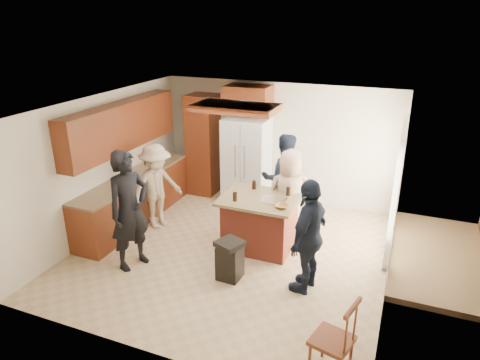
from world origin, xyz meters
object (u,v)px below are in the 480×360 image
at_px(person_counter, 157,187).
at_px(trash_bin, 230,259).
at_px(person_behind_left, 284,179).
at_px(person_side_right, 309,236).
at_px(person_behind_right, 290,195).
at_px(kitchen_island, 260,222).
at_px(refrigerator, 247,160).
at_px(person_front_left, 129,210).
at_px(spindle_chair, 334,341).

bearing_deg(person_counter, trash_bin, -94.15).
bearing_deg(person_behind_left, person_side_right, 93.00).
relative_size(person_behind_right, trash_bin, 2.62).
xyz_separation_m(person_side_right, kitchen_island, (-1.03, 0.87, -0.39)).
distance_m(person_behind_right, kitchen_island, 0.72).
distance_m(refrigerator, kitchen_island, 2.05).
bearing_deg(person_behind_left, trash_bin, 62.57).
xyz_separation_m(person_front_left, kitchen_island, (1.68, 1.28, -0.49)).
xyz_separation_m(person_counter, trash_bin, (1.92, -1.07, -0.49)).
bearing_deg(person_counter, person_front_left, -140.17).
relative_size(person_counter, refrigerator, 0.89).
height_order(person_behind_left, spindle_chair, person_behind_left).
height_order(person_front_left, person_side_right, person_front_left).
height_order(person_side_right, refrigerator, refrigerator).
bearing_deg(person_counter, person_side_right, -81.39).
bearing_deg(person_counter, person_behind_left, -37.50).
relative_size(person_behind_left, person_side_right, 1.01).
distance_m(person_behind_right, trash_bin, 1.70).
height_order(person_counter, spindle_chair, person_counter).
relative_size(person_behind_right, kitchen_island, 1.29).
height_order(trash_bin, spindle_chair, spindle_chair).
distance_m(person_front_left, person_behind_left, 2.98).
relative_size(person_counter, trash_bin, 2.56).
bearing_deg(spindle_chair, refrigerator, 122.28).
xyz_separation_m(person_behind_right, person_side_right, (0.66, -1.38, 0.04)).
distance_m(person_behind_right, person_side_right, 1.53).
distance_m(person_behind_left, person_behind_right, 0.69).
relative_size(person_front_left, trash_bin, 3.06).
bearing_deg(trash_bin, spindle_chair, -35.99).
xyz_separation_m(person_behind_right, kitchen_island, (-0.37, -0.51, -0.35)).
xyz_separation_m(person_behind_left, kitchen_island, (-0.08, -1.12, -0.40)).
bearing_deg(refrigerator, person_behind_right, -44.56).
distance_m(person_behind_left, kitchen_island, 1.20).
xyz_separation_m(person_behind_right, trash_bin, (-0.48, -1.55, -0.51)).
relative_size(person_front_left, person_side_right, 1.12).
bearing_deg(trash_bin, person_behind_left, 85.11).
bearing_deg(person_side_right, kitchen_island, -118.94).
relative_size(refrigerator, spindle_chair, 1.81).
height_order(person_behind_right, spindle_chair, person_behind_right).
height_order(person_side_right, spindle_chair, person_side_right).
xyz_separation_m(person_front_left, person_behind_left, (1.76, 2.40, -0.09)).
xyz_separation_m(person_counter, kitchen_island, (2.03, -0.03, -0.33)).
height_order(refrigerator, trash_bin, refrigerator).
bearing_deg(person_front_left, kitchen_island, -33.89).
relative_size(person_behind_right, refrigerator, 0.92).
relative_size(person_front_left, refrigerator, 1.07).
relative_size(person_counter, spindle_chair, 1.62).
bearing_deg(refrigerator, person_side_right, -53.61).
distance_m(person_behind_left, refrigerator, 1.20).
xyz_separation_m(person_counter, refrigerator, (1.10, 1.76, 0.09)).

